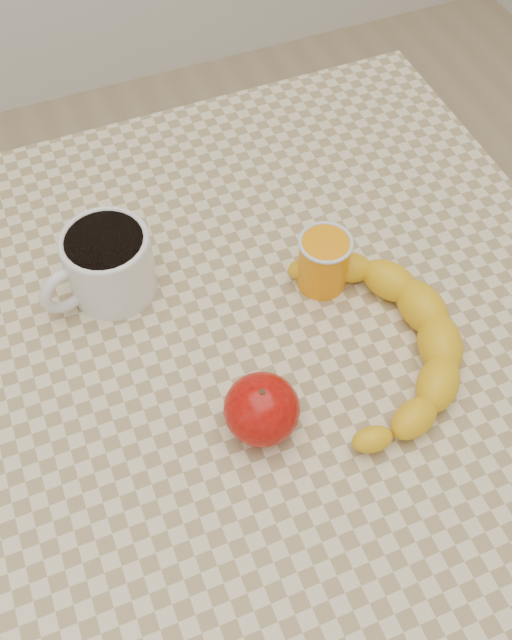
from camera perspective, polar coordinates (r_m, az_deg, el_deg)
name	(u,v)px	position (r m, az deg, el deg)	size (l,w,h in m)	color
ground	(256,540)	(1.48, 0.00, -17.21)	(3.00, 3.00, 0.00)	tan
table	(256,369)	(0.87, 0.00, -3.96)	(0.80, 0.80, 0.75)	beige
coffee_mug	(107,263)	(0.82, -11.84, 4.52)	(0.15, 0.13, 0.09)	silver
orange_juice_glass	(324,261)	(0.82, 5.43, 4.70)	(0.06, 0.06, 0.07)	orange
apple	(262,409)	(0.71, 0.47, -7.14)	(0.09, 0.09, 0.07)	#870404
banana	(379,341)	(0.78, 9.84, -1.64)	(0.29, 0.35, 0.05)	yellow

